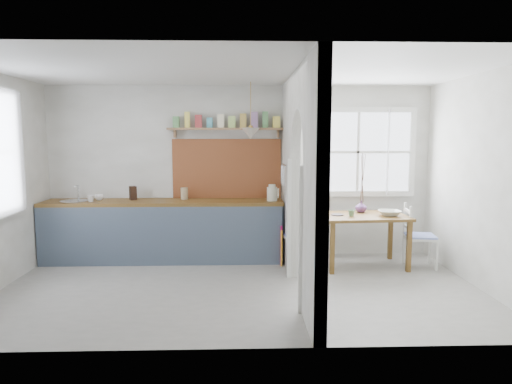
{
  "coord_description": "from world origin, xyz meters",
  "views": [
    {
      "loc": [
        0.02,
        -5.38,
        1.84
      ],
      "look_at": [
        0.2,
        0.48,
        1.12
      ],
      "focal_mm": 32.0,
      "sensor_mm": 36.0,
      "label": 1
    }
  ],
  "objects_px": {
    "dining_table": "(363,241)",
    "kettle": "(272,193)",
    "chair_left": "(298,235)",
    "chair_right": "(420,236)",
    "vase": "(361,206)"
  },
  "relations": [
    {
      "from": "dining_table",
      "to": "kettle",
      "type": "relative_size",
      "value": 4.91
    },
    {
      "from": "kettle",
      "to": "chair_left",
      "type": "bearing_deg",
      "value": -60.34
    },
    {
      "from": "dining_table",
      "to": "chair_right",
      "type": "relative_size",
      "value": 1.33
    },
    {
      "from": "chair_right",
      "to": "dining_table",
      "type": "bearing_deg",
      "value": 94.6
    },
    {
      "from": "chair_left",
      "to": "kettle",
      "type": "xyz_separation_m",
      "value": [
        -0.36,
        0.3,
        0.57
      ]
    },
    {
      "from": "vase",
      "to": "chair_right",
      "type": "bearing_deg",
      "value": -19.81
    },
    {
      "from": "chair_right",
      "to": "vase",
      "type": "xyz_separation_m",
      "value": [
        -0.78,
        0.28,
        0.38
      ]
    },
    {
      "from": "chair_right",
      "to": "vase",
      "type": "height_order",
      "value": "vase"
    },
    {
      "from": "chair_left",
      "to": "chair_right",
      "type": "height_order",
      "value": "chair_left"
    },
    {
      "from": "chair_left",
      "to": "vase",
      "type": "height_order",
      "value": "vase"
    },
    {
      "from": "dining_table",
      "to": "chair_right",
      "type": "height_order",
      "value": "chair_right"
    },
    {
      "from": "chair_right",
      "to": "kettle",
      "type": "height_order",
      "value": "kettle"
    },
    {
      "from": "dining_table",
      "to": "kettle",
      "type": "xyz_separation_m",
      "value": [
        -1.27,
        0.33,
        0.65
      ]
    },
    {
      "from": "chair_left",
      "to": "chair_right",
      "type": "relative_size",
      "value": 1.0
    },
    {
      "from": "chair_left",
      "to": "kettle",
      "type": "bearing_deg",
      "value": -139.97
    }
  ]
}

